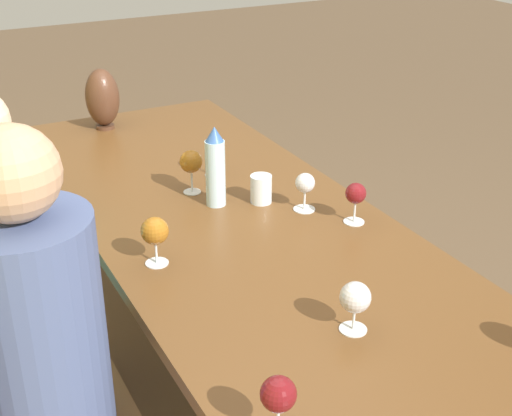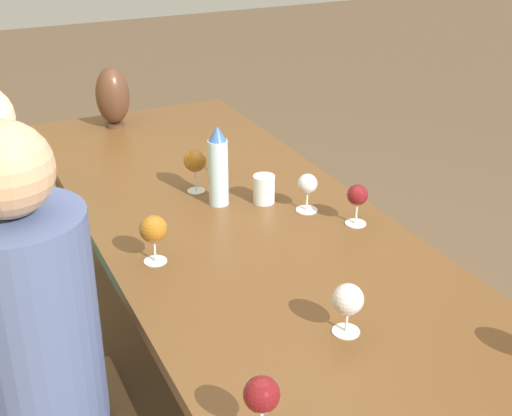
% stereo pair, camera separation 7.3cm
% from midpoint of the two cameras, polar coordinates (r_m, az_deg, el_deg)
% --- Properties ---
extents(ground_plane, '(14.00, 14.00, 0.00)m').
position_cam_midpoint_polar(ground_plane, '(2.70, -2.58, -14.67)').
color(ground_plane, brown).
extents(dining_table, '(2.36, 0.89, 0.73)m').
position_cam_midpoint_polar(dining_table, '(2.32, -2.90, -2.14)').
color(dining_table, brown).
rests_on(dining_table, ground_plane).
extents(water_bottle, '(0.07, 0.07, 0.27)m').
position_cam_midpoint_polar(water_bottle, '(2.31, -4.18, 3.24)').
color(water_bottle, silver).
rests_on(water_bottle, dining_table).
extents(water_tumbler, '(0.07, 0.07, 0.10)m').
position_cam_midpoint_polar(water_tumbler, '(2.36, -0.48, 1.52)').
color(water_tumbler, silver).
rests_on(water_tumbler, dining_table).
extents(vase, '(0.14, 0.14, 0.26)m').
position_cam_midpoint_polar(vase, '(3.10, -12.86, 8.59)').
color(vase, '#4C2D1E').
rests_on(vase, dining_table).
extents(wine_glass_0, '(0.07, 0.07, 0.13)m').
position_cam_midpoint_polar(wine_glass_0, '(2.29, 3.03, 1.89)').
color(wine_glass_0, silver).
rests_on(wine_glass_0, dining_table).
extents(wine_glass_1, '(0.07, 0.07, 0.13)m').
position_cam_midpoint_polar(wine_glass_1, '(2.22, 7.05, 1.05)').
color(wine_glass_1, silver).
rests_on(wine_glass_1, dining_table).
extents(wine_glass_2, '(0.08, 0.08, 0.15)m').
position_cam_midpoint_polar(wine_glass_2, '(2.42, -6.09, 3.65)').
color(wine_glass_2, silver).
rests_on(wine_glass_2, dining_table).
extents(wine_glass_3, '(0.07, 0.07, 0.14)m').
position_cam_midpoint_polar(wine_glass_3, '(1.41, 0.26, -14.80)').
color(wine_glass_3, silver).
rests_on(wine_glass_3, dining_table).
extents(wine_glass_4, '(0.08, 0.08, 0.14)m').
position_cam_midpoint_polar(wine_glass_4, '(1.99, -9.14, -1.90)').
color(wine_glass_4, silver).
rests_on(wine_glass_4, dining_table).
extents(wine_glass_6, '(0.07, 0.07, 0.14)m').
position_cam_midpoint_polar(wine_glass_6, '(2.55, -4.26, 4.69)').
color(wine_glass_6, silver).
rests_on(wine_glass_6, dining_table).
extents(wine_glass_7, '(0.08, 0.08, 0.13)m').
position_cam_midpoint_polar(wine_glass_7, '(1.71, 6.73, -7.21)').
color(wine_glass_7, silver).
rests_on(wine_glass_7, dining_table).
extents(person_near, '(0.32, 0.32, 1.27)m').
position_cam_midpoint_polar(person_near, '(1.82, -17.58, -11.28)').
color(person_near, '#2D2D38').
rests_on(person_near, ground_plane).
extents(person_far, '(0.38, 0.38, 1.18)m').
position_cam_midpoint_polar(person_far, '(2.42, -20.45, -3.67)').
color(person_far, '#2D2D38').
rests_on(person_far, ground_plane).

